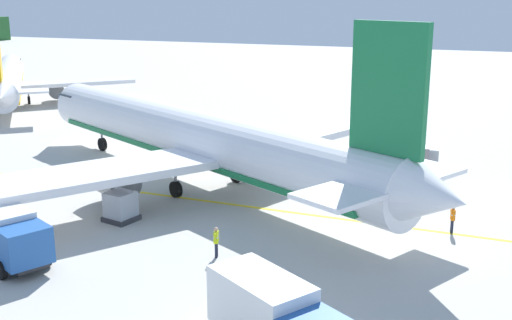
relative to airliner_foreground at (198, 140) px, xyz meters
name	(u,v)px	position (x,y,z in m)	size (l,w,h in m)	color
airliner_foreground	(198,140)	(0.00, 0.00, 0.00)	(32.68, 38.68, 11.90)	white
airliner_mid_apron	(8,80)	(22.33, 37.82, -0.42)	(29.48, 26.86, 10.44)	white
service_truck_fuel	(422,166)	(7.04, -14.31, -2.20)	(6.27, 2.91, 2.55)	silver
service_truck_baggage	(274,317)	(-18.22, -12.50, -1.80)	(4.97, 6.27, 2.89)	#2659A5
service_truck_catering	(9,235)	(-15.30, 2.73, -1.88)	(4.29, 5.81, 2.69)	#2659A5
cargo_container_near	(121,206)	(-7.97, 1.11, -2.49)	(2.01, 2.01, 1.91)	#333338
crew_marshaller	(453,217)	(-2.64, -17.38, -2.43)	(0.61, 0.33, 1.63)	#191E33
crew_loader_left	(216,240)	(-10.75, -6.51, -2.44)	(0.61, 0.35, 1.62)	#191E33
apron_guide_line	(242,206)	(-2.73, -4.49, -3.39)	(0.30, 60.00, 0.01)	yellow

